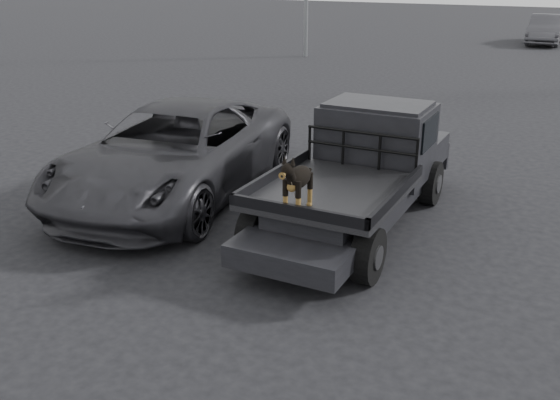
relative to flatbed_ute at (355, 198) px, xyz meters
The scene contains 7 objects.
ground 2.28m from the flatbed_ute, 70.78° to the right, with size 120.00×120.00×0.00m, color black.
flatbed_ute is the anchor object (origin of this frame).
ute_cab 1.31m from the flatbed_ute, 90.00° to the left, with size 1.72×1.30×0.88m, color black, non-canonical shape.
headache_rack 0.76m from the flatbed_ute, 90.00° to the left, with size 1.80×0.08×0.55m, color black, non-canonical shape.
dog 2.05m from the flatbed_ute, 93.13° to the right, with size 0.32×0.60×0.74m, color black, non-canonical shape.
parked_suv 3.34m from the flatbed_ute, behind, with size 2.66×5.77×1.60m, color #2E2E32.
distant_car_a 26.90m from the flatbed_ute, 89.39° to the left, with size 1.55×4.44×1.46m, color #454449.
Camera 1 is at (2.38, -6.58, 3.91)m, focal length 40.00 mm.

